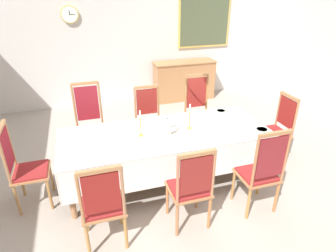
# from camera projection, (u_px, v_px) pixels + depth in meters

# --- Properties ---
(ground) EXTENTS (7.55, 6.71, 0.04)m
(ground) POSITION_uv_depth(u_px,v_px,m) (169.00, 185.00, 4.04)
(ground) COLOR #A3988D
(back_wall) EXTENTS (7.55, 0.08, 3.48)m
(back_wall) POSITION_uv_depth(u_px,v_px,m) (121.00, 24.00, 6.16)
(back_wall) COLOR silver
(back_wall) RESTS_ON ground
(dining_table) EXTENTS (2.74, 1.06, 0.74)m
(dining_table) POSITION_uv_depth(u_px,v_px,m) (166.00, 137.00, 3.86)
(dining_table) COLOR #A9734D
(dining_table) RESTS_ON ground
(tablecloth) EXTENTS (2.76, 1.08, 0.45)m
(tablecloth) POSITION_uv_depth(u_px,v_px,m) (166.00, 140.00, 3.88)
(tablecloth) COLOR white
(tablecloth) RESTS_ON dining_table
(chair_south_a) EXTENTS (0.44, 0.42, 1.05)m
(chair_south_a) POSITION_uv_depth(u_px,v_px,m) (103.00, 204.00, 2.87)
(chair_south_a) COLOR #9D7A47
(chair_south_a) RESTS_ON ground
(chair_north_a) EXTENTS (0.44, 0.42, 1.20)m
(chair_north_a) POSITION_uv_depth(u_px,v_px,m) (90.00, 122.00, 4.45)
(chair_north_a) COLOR #9D694B
(chair_north_a) RESTS_ON ground
(chair_south_b) EXTENTS (0.44, 0.42, 1.05)m
(chair_south_b) POSITION_uv_depth(u_px,v_px,m) (191.00, 187.00, 3.12)
(chair_south_b) COLOR #B06B3D
(chair_south_b) RESTS_ON ground
(chair_north_b) EXTENTS (0.44, 0.42, 1.05)m
(chair_north_b) POSITION_uv_depth(u_px,v_px,m) (149.00, 118.00, 4.71)
(chair_north_b) COLOR #9E6C3F
(chair_north_b) RESTS_ON ground
(chair_south_c) EXTENTS (0.44, 0.42, 1.14)m
(chair_south_c) POSITION_uv_depth(u_px,v_px,m) (261.00, 171.00, 3.34)
(chair_south_c) COLOR #A17240
(chair_south_c) RESTS_ON ground
(chair_north_c) EXTENTS (0.44, 0.42, 1.16)m
(chair_north_c) POSITION_uv_depth(u_px,v_px,m) (199.00, 109.00, 4.94)
(chair_north_c) COLOR #9E764D
(chair_north_c) RESTS_ON ground
(chair_head_west) EXTENTS (0.42, 0.44, 1.11)m
(chair_head_west) POSITION_uv_depth(u_px,v_px,m) (23.00, 166.00, 3.44)
(chair_head_west) COLOR #AC7B4B
(chair_head_west) RESTS_ON ground
(chair_head_east) EXTENTS (0.42, 0.44, 1.05)m
(chair_head_east) POSITION_uv_depth(u_px,v_px,m) (277.00, 128.00, 4.39)
(chair_head_east) COLOR #A67B50
(chair_head_east) RESTS_ON ground
(soup_tureen) EXTENTS (0.26, 0.26, 0.21)m
(soup_tureen) POSITION_uv_depth(u_px,v_px,m) (167.00, 125.00, 3.79)
(soup_tureen) COLOR white
(soup_tureen) RESTS_ON tablecloth
(candlestick_west) EXTENTS (0.07, 0.07, 0.35)m
(candlestick_west) POSITION_uv_depth(u_px,v_px,m) (141.00, 126.00, 3.68)
(candlestick_west) COLOR gold
(candlestick_west) RESTS_ON tablecloth
(candlestick_east) EXTENTS (0.07, 0.07, 0.36)m
(candlestick_east) POSITION_uv_depth(u_px,v_px,m) (190.00, 119.00, 3.85)
(candlestick_east) COLOR gold
(candlestick_east) RESTS_ON tablecloth
(bowl_near_left) EXTENTS (0.17, 0.17, 0.04)m
(bowl_near_left) POSITION_uv_depth(u_px,v_px,m) (262.00, 130.00, 3.83)
(bowl_near_left) COLOR white
(bowl_near_left) RESTS_ON tablecloth
(bowl_near_right) EXTENTS (0.15, 0.15, 0.03)m
(bowl_near_right) POSITION_uv_depth(u_px,v_px,m) (221.00, 111.00, 4.41)
(bowl_near_right) COLOR white
(bowl_near_right) RESTS_ON tablecloth
(bowl_far_left) EXTENTS (0.15, 0.15, 0.03)m
(bowl_far_left) POSITION_uv_depth(u_px,v_px,m) (154.00, 119.00, 4.16)
(bowl_far_left) COLOR white
(bowl_far_left) RESTS_ON tablecloth
(bowl_far_right) EXTENTS (0.15, 0.15, 0.03)m
(bowl_far_right) POSITION_uv_depth(u_px,v_px,m) (209.00, 112.00, 4.38)
(bowl_far_right) COLOR white
(bowl_far_right) RESTS_ON tablecloth
(spoon_primary) EXTENTS (0.03, 0.18, 0.01)m
(spoon_primary) POSITION_uv_depth(u_px,v_px,m) (268.00, 129.00, 3.89)
(spoon_primary) COLOR gold
(spoon_primary) RESTS_ON tablecloth
(spoon_secondary) EXTENTS (0.06, 0.17, 0.01)m
(spoon_secondary) POSITION_uv_depth(u_px,v_px,m) (227.00, 111.00, 4.47)
(spoon_secondary) COLOR gold
(spoon_secondary) RESTS_ON tablecloth
(sideboard) EXTENTS (1.44, 0.48, 0.90)m
(sideboard) POSITION_uv_depth(u_px,v_px,m) (184.00, 80.00, 6.82)
(sideboard) COLOR #A77246
(sideboard) RESTS_ON ground
(mounted_clock) EXTENTS (0.34, 0.06, 0.34)m
(mounted_clock) POSITION_uv_depth(u_px,v_px,m) (70.00, 14.00, 5.73)
(mounted_clock) COLOR #D1B251
(framed_painting) EXTENTS (1.25, 0.05, 1.09)m
(framed_painting) POSITION_uv_depth(u_px,v_px,m) (204.00, 23.00, 6.63)
(framed_painting) COLOR #D1B251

